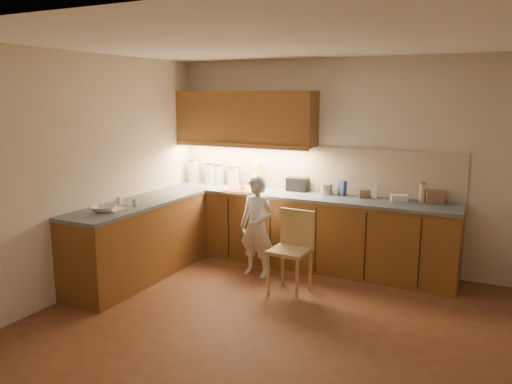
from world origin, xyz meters
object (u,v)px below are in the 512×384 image
Objects in this scene: toaster at (298,184)px; pizza_on_board at (240,190)px; child at (257,227)px; wooden_chair at (293,245)px; oil_jug at (257,175)px.

pizza_on_board is at bearing -150.83° from toaster.
wooden_chair is at bearing -20.29° from child.
child is at bearing -104.01° from toaster.
pizza_on_board is at bearing -98.12° from oil_jug.
oil_jug is at bearing 135.72° from wooden_chair.
toaster is (0.60, -0.02, -0.08)m from oil_jug.
child is 1.34× the size of wooden_chair.
wooden_chair is (1.02, -0.68, -0.42)m from pizza_on_board.
oil_jug is (-0.40, 0.80, 0.48)m from child.
toaster is at bearing 28.66° from pizza_on_board.
child is 0.90m from toaster.
child is at bearing -43.18° from pizza_on_board.
pizza_on_board is 1.83× the size of toaster.
pizza_on_board is 0.56× the size of wooden_chair.
pizza_on_board is at bearing 149.47° from wooden_chair.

